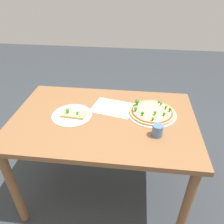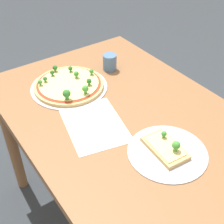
# 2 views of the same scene
# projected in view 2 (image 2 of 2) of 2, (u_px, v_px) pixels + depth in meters

# --- Properties ---
(ground_plane) EXTENTS (8.00, 8.00, 0.00)m
(ground_plane) POSITION_uv_depth(u_px,v_px,m) (125.00, 223.00, 1.74)
(ground_plane) COLOR #33383D
(dining_table) EXTENTS (1.30, 0.84, 0.77)m
(dining_table) POSITION_uv_depth(u_px,v_px,m) (129.00, 136.00, 1.33)
(dining_table) COLOR brown
(dining_table) RESTS_ON ground_plane
(pizza_tray_whole) EXTENTS (0.35, 0.35, 0.07)m
(pizza_tray_whole) POSITION_uv_depth(u_px,v_px,m) (69.00, 85.00, 1.43)
(pizza_tray_whole) COLOR #B7B7BC
(pizza_tray_whole) RESTS_ON dining_table
(pizza_tray_slice) EXTENTS (0.29, 0.29, 0.07)m
(pizza_tray_slice) POSITION_uv_depth(u_px,v_px,m) (167.00, 150.00, 1.11)
(pizza_tray_slice) COLOR #B7B7BC
(pizza_tray_slice) RESTS_ON dining_table
(drinking_cup) EXTENTS (0.07, 0.07, 0.08)m
(drinking_cup) POSITION_uv_depth(u_px,v_px,m) (110.00, 62.00, 1.54)
(drinking_cup) COLOR #4C7099
(drinking_cup) RESTS_ON dining_table
(paper_menu) EXTENTS (0.34, 0.28, 0.00)m
(paper_menu) POSITION_uv_depth(u_px,v_px,m) (94.00, 124.00, 1.24)
(paper_menu) COLOR white
(paper_menu) RESTS_ON dining_table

